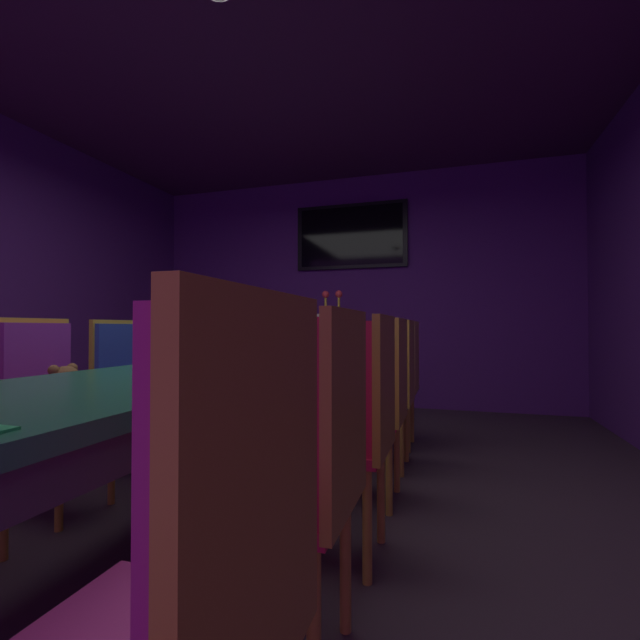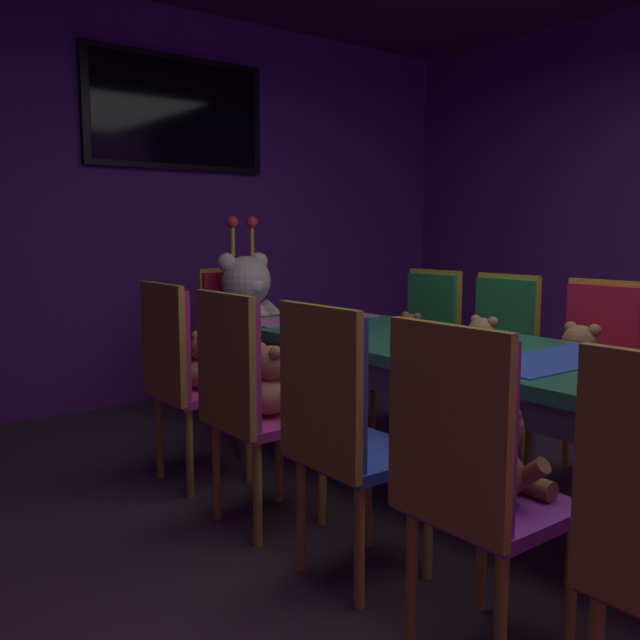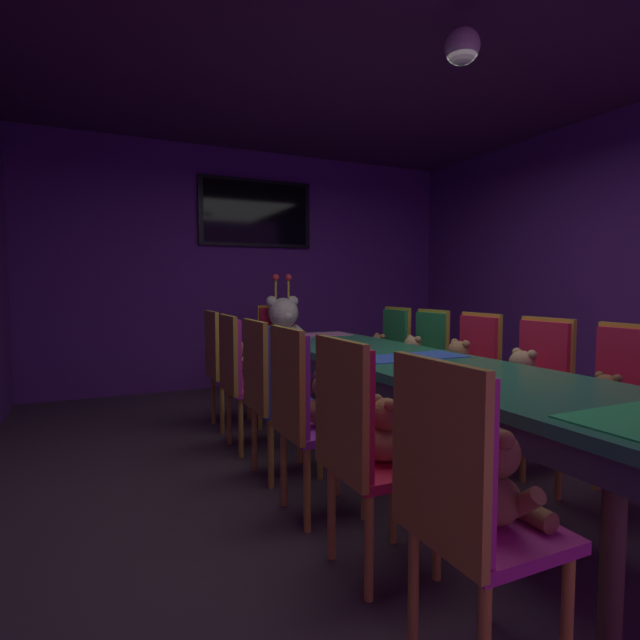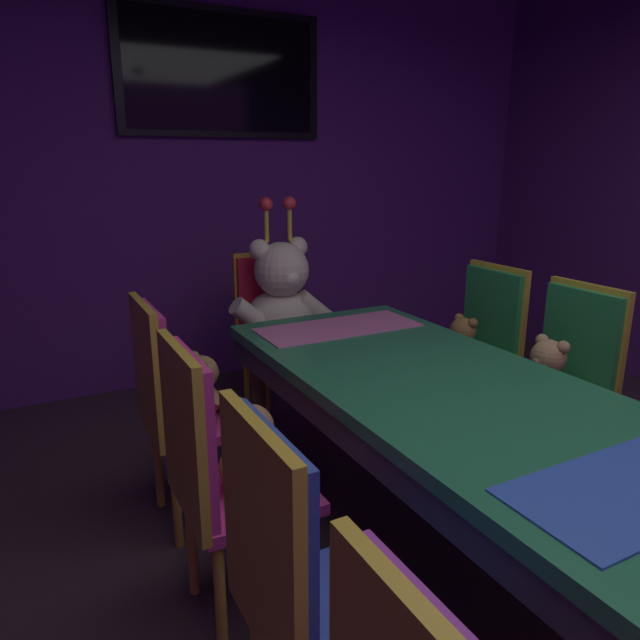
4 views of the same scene
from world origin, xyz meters
TOP-DOWN VIEW (x-y plane):
  - ground_plane at (0.00, 0.00)m, footprint 7.90×7.90m
  - wall_back at (0.00, 3.20)m, footprint 5.20×0.12m
  - ceiling_panel at (0.00, 0.00)m, footprint 5.20×6.40m
  - banquet_table at (0.00, 0.00)m, footprint 0.90×3.65m
  - chair_left_0 at (-0.84, -1.47)m, footprint 0.42×0.41m
  - teddy_left_0 at (-0.70, -1.47)m, footprint 0.26×0.33m
  - chair_left_1 at (-0.85, -0.87)m, footprint 0.42×0.41m
  - teddy_left_1 at (-0.70, -0.87)m, footprint 0.23×0.29m
  - chair_left_2 at (-0.85, -0.29)m, footprint 0.42×0.41m
  - teddy_left_2 at (-0.71, -0.29)m, footprint 0.24×0.31m
  - chair_left_3 at (-0.84, 0.28)m, footprint 0.42×0.41m
  - chair_left_4 at (-0.85, 0.86)m, footprint 0.42×0.41m
  - teddy_left_4 at (-0.71, 0.86)m, footprint 0.25×0.32m
  - chair_left_5 at (-0.83, 1.47)m, footprint 0.42×0.41m
  - teddy_left_5 at (-0.69, 1.47)m, footprint 0.23×0.30m
  - chair_right_1 at (0.82, -0.86)m, footprint 0.42×0.41m
  - teddy_right_1 at (0.67, -0.86)m, footprint 0.22×0.29m
  - chair_right_2 at (0.83, -0.28)m, footprint 0.42×0.41m
  - teddy_right_2 at (0.69, -0.28)m, footprint 0.27×0.35m
  - chair_right_3 at (0.83, 0.32)m, footprint 0.42×0.41m
  - teddy_right_3 at (0.68, 0.32)m, footprint 0.27×0.35m
  - chair_right_4 at (0.83, 0.91)m, footprint 0.42×0.41m
  - teddy_right_4 at (0.68, 0.91)m, footprint 0.25×0.33m
  - chair_right_5 at (0.82, 1.45)m, footprint 0.42×0.41m
  - teddy_right_5 at (0.67, 1.45)m, footprint 0.23×0.29m
  - throne_chair at (0.00, 2.37)m, footprint 0.41×0.42m
  - king_teddy_bear at (0.00, 2.20)m, footprint 0.67×0.52m
  - wall_tv at (0.00, 3.11)m, footprint 1.36×0.06m
  - pendant_light at (0.15, -0.29)m, footprint 0.20×0.20m

SIDE VIEW (x-z plane):
  - ground_plane at x=0.00m, z-range 0.00..0.00m
  - teddy_right_1 at x=0.67m, z-range 0.44..0.71m
  - teddy_left_1 at x=-0.70m, z-range 0.44..0.72m
  - teddy_right_5 at x=0.67m, z-range 0.44..0.72m
  - teddy_left_5 at x=-0.69m, z-range 0.44..0.72m
  - teddy_left_2 at x=-0.71m, z-range 0.44..0.73m
  - teddy_left_4 at x=-0.71m, z-range 0.44..0.74m
  - teddy_right_4 at x=0.68m, z-range 0.44..0.74m
  - teddy_left_0 at x=-0.70m, z-range 0.44..0.75m
  - chair_left_0 at x=-0.84m, z-range 0.10..1.09m
  - chair_left_1 at x=-0.85m, z-range 0.10..1.09m
  - chair_left_2 at x=-0.85m, z-range 0.10..1.09m
  - chair_left_3 at x=-0.84m, z-range 0.10..1.09m
  - chair_left_4 at x=-0.85m, z-range 0.10..1.09m
  - chair_left_5 at x=-0.83m, z-range 0.10..1.09m
  - chair_right_1 at x=0.82m, z-range 0.10..1.09m
  - chair_right_2 at x=0.83m, z-range 0.10..1.09m
  - chair_right_3 at x=0.83m, z-range 0.10..1.09m
  - chair_right_4 at x=0.83m, z-range 0.10..1.09m
  - chair_right_5 at x=0.82m, z-range 0.10..1.09m
  - throne_chair at x=0.00m, z-range 0.10..1.09m
  - teddy_right_2 at x=0.69m, z-range 0.43..0.76m
  - teddy_right_3 at x=0.68m, z-range 0.43..0.77m
  - banquet_table at x=0.00m, z-range 0.28..1.03m
  - king_teddy_bear at x=0.00m, z-range 0.30..1.16m
  - wall_back at x=0.00m, z-range 0.00..2.80m
  - wall_tv at x=0.00m, z-range 1.66..2.44m
  - pendant_light at x=0.15m, z-range 2.45..2.65m
  - ceiling_panel at x=0.00m, z-range 2.78..2.82m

